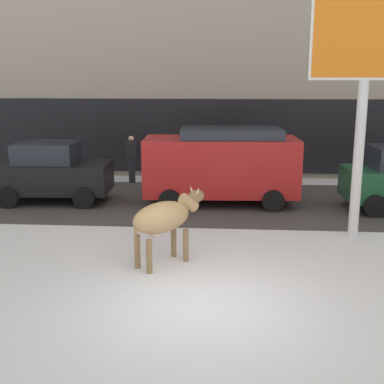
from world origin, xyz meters
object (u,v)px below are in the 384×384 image
Objects in this scene: billboard at (366,54)px; cow_tan at (164,218)px; car_red_van at (222,164)px; pedestrian_near_billboard at (132,159)px; car_black_hatchback at (52,172)px.

cow_tan is at bearing -153.07° from billboard.
cow_tan is 5.36m from car_red_van.
car_red_van is 4.41m from pedestrian_near_billboard.
cow_tan is at bearing -50.66° from car_black_hatchback.
car_red_van is at bearing 137.41° from billboard.
pedestrian_near_billboard is at bearing 105.52° from cow_tan.
pedestrian_near_billboard is at bearing 138.36° from billboard.
billboard is 1.19× the size of car_red_van.
car_black_hatchback is at bearing 161.40° from billboard.
car_black_hatchback is at bearing -122.58° from pedestrian_near_billboard.
cow_tan is 0.97× the size of pedestrian_near_billboard.
billboard reaches higher than car_red_van.
pedestrian_near_billboard is at bearing 57.42° from car_black_hatchback.
billboard is at bearing 26.93° from cow_tan.
car_black_hatchback reaches higher than cow_tan.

